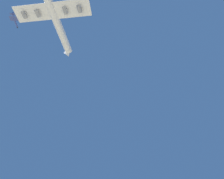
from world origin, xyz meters
name	(u,v)px	position (x,y,z in m)	size (l,w,h in m)	color
carrier_jet	(53,12)	(20.55, 111.81, 131.79)	(61.08, 61.29, 19.23)	white
chase_jet_lead	(15,20)	(65.07, 140.08, 160.88)	(13.90, 11.50, 4.00)	#38478C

